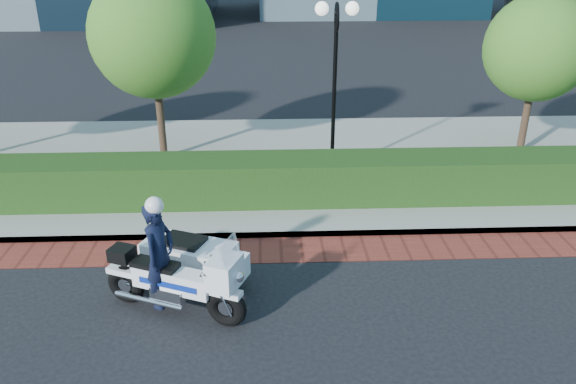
{
  "coord_description": "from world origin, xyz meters",
  "views": [
    {
      "loc": [
        -0.68,
        -8.19,
        5.59
      ],
      "look_at": [
        -0.26,
        2.09,
        1.0
      ],
      "focal_mm": 35.0,
      "sensor_mm": 36.0,
      "label": 1
    }
  ],
  "objects_px": {
    "tree_c": "(538,48)",
    "police_motorcycle": "(179,264)",
    "tree_b": "(153,35)",
    "lamppost": "(335,63)"
  },
  "relations": [
    {
      "from": "tree_b",
      "to": "tree_c",
      "type": "height_order",
      "value": "tree_b"
    },
    {
      "from": "lamppost",
      "to": "tree_b",
      "type": "xyz_separation_m",
      "value": [
        -4.5,
        1.3,
        0.48
      ]
    },
    {
      "from": "lamppost",
      "to": "police_motorcycle",
      "type": "relative_size",
      "value": 1.73
    },
    {
      "from": "tree_c",
      "to": "police_motorcycle",
      "type": "height_order",
      "value": "tree_c"
    },
    {
      "from": "tree_b",
      "to": "tree_c",
      "type": "bearing_deg",
      "value": -0.0
    },
    {
      "from": "tree_b",
      "to": "police_motorcycle",
      "type": "xyz_separation_m",
      "value": [
        1.34,
        -6.61,
        -2.73
      ]
    },
    {
      "from": "tree_c",
      "to": "police_motorcycle",
      "type": "relative_size",
      "value": 1.77
    },
    {
      "from": "lamppost",
      "to": "police_motorcycle",
      "type": "height_order",
      "value": "lamppost"
    },
    {
      "from": "tree_b",
      "to": "tree_c",
      "type": "distance_m",
      "value": 10.01
    },
    {
      "from": "tree_b",
      "to": "tree_c",
      "type": "relative_size",
      "value": 1.14
    }
  ]
}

